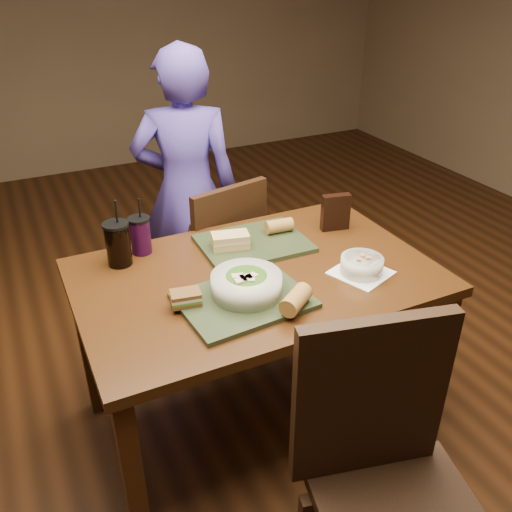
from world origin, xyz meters
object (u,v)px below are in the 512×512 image
at_px(dining_table, 256,293).
at_px(chair_near, 387,474).
at_px(salad_bowl, 246,283).
at_px(cup_berry, 140,235).
at_px(tray_far, 253,243).
at_px(baguette_far, 279,226).
at_px(diner, 187,192).
at_px(soup_bowl, 362,265).
at_px(cup_cola, 118,244).
at_px(sandwich_far, 230,240).
at_px(tray_near, 244,300).
at_px(sandwich_near, 186,298).
at_px(chip_bag, 335,212).
at_px(chair_far, 223,258).
at_px(baguette_near, 296,300).

distance_m(dining_table, chair_near, 0.81).
distance_m(salad_bowl, cup_berry, 0.53).
bearing_deg(tray_far, chair_near, -94.75).
bearing_deg(cup_berry, baguette_far, -11.44).
bearing_deg(diner, soup_bowl, 124.78).
relative_size(salad_bowl, cup_cola, 0.91).
bearing_deg(cup_berry, sandwich_far, -24.39).
xyz_separation_m(tray_near, sandwich_far, (0.10, 0.35, 0.04)).
height_order(dining_table, tray_far, tray_far).
height_order(chair_near, soup_bowl, chair_near).
height_order(dining_table, sandwich_far, sandwich_far).
bearing_deg(sandwich_far, cup_berry, 155.61).
xyz_separation_m(salad_bowl, cup_berry, (-0.23, 0.47, 0.02)).
relative_size(tray_near, sandwich_near, 3.89).
distance_m(chair_near, chip_bag, 1.12).
bearing_deg(tray_near, chair_far, 72.78).
bearing_deg(dining_table, cup_cola, 146.89).
bearing_deg(sandwich_far, salad_bowl, -104.27).
xyz_separation_m(sandwich_far, cup_berry, (-0.32, 0.14, 0.03)).
bearing_deg(sandwich_far, chair_near, -88.94).
bearing_deg(tray_near, cup_berry, 113.20).
bearing_deg(salad_bowl, chair_far, 73.88).
xyz_separation_m(sandwich_far, chip_bag, (0.48, -0.01, 0.03)).
height_order(diner, baguette_near, diner).
bearing_deg(baguette_far, sandwich_far, -172.12).
bearing_deg(sandwich_near, diner, 70.46).
xyz_separation_m(sandwich_far, cup_cola, (-0.42, 0.09, 0.04)).
distance_m(chair_far, tray_near, 0.80).
relative_size(soup_bowl, baguette_far, 2.16).
bearing_deg(sandwich_far, chip_bag, -1.80).
distance_m(diner, sandwich_far, 0.72).
height_order(salad_bowl, cup_berry, cup_berry).
distance_m(tray_near, cup_berry, 0.54).
distance_m(chair_far, tray_far, 0.45).
height_order(soup_bowl, baguette_near, baguette_near).
xyz_separation_m(chair_far, soup_bowl, (0.24, -0.74, 0.29)).
distance_m(chair_near, sandwich_near, 0.80).
xyz_separation_m(chair_near, diner, (0.05, 1.71, 0.17)).
xyz_separation_m(diner, soup_bowl, (0.29, -1.08, 0.06)).
height_order(tray_near, sandwich_near, sandwich_near).
xyz_separation_m(sandwich_near, sandwich_far, (0.29, 0.30, 0.01)).
bearing_deg(sandwich_near, tray_near, -15.84).
xyz_separation_m(salad_bowl, cup_cola, (-0.33, 0.42, 0.03)).
relative_size(baguette_far, cup_berry, 0.49).
xyz_separation_m(salad_bowl, baguette_far, (0.32, 0.36, -0.01)).
bearing_deg(baguette_near, sandwich_near, 150.22).
bearing_deg(sandwich_near, chip_bag, 20.28).
relative_size(dining_table, baguette_near, 10.26).
xyz_separation_m(sandwich_near, chip_bag, (0.77, 0.28, 0.04)).
xyz_separation_m(chair_near, baguette_near, (0.00, 0.52, 0.25)).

